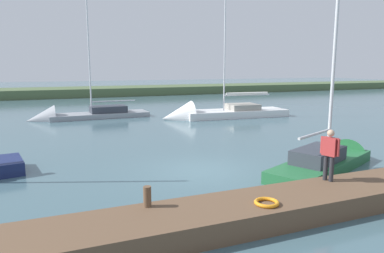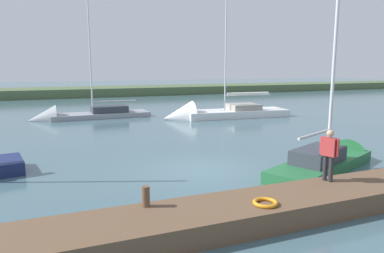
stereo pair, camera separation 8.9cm
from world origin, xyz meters
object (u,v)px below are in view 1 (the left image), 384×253
mooring_post_far (147,196)px  sailboat_inner_slip (213,116)px  life_ring_buoy (267,203)px  person_on_dock (330,152)px  sailboat_behind_pier (332,162)px  sailboat_far_left (78,118)px

mooring_post_far → sailboat_inner_slip: bearing=-120.2°
life_ring_buoy → person_on_dock: size_ratio=0.40×
sailboat_behind_pier → sailboat_inner_slip: (-1.57, -15.19, 0.02)m
sailboat_behind_pier → person_on_dock: 4.45m
sailboat_far_left → life_ring_buoy: bearing=95.7°
person_on_dock → mooring_post_far: bearing=-19.7°
life_ring_buoy → sailboat_far_left: (2.96, -22.76, -0.57)m
sailboat_far_left → sailboat_inner_slip: size_ratio=1.00×
sailboat_inner_slip → mooring_post_far: bearing=64.1°
sailboat_behind_pier → sailboat_far_left: size_ratio=0.81×
mooring_post_far → sailboat_behind_pier: sailboat_behind_pier is taller
mooring_post_far → life_ring_buoy: bearing=160.4°
mooring_post_far → sailboat_behind_pier: bearing=-162.3°
sailboat_behind_pier → sailboat_inner_slip: bearing=60.2°
life_ring_buoy → person_on_dock: (-2.94, -0.94, 0.90)m
sailboat_far_left → person_on_dock: sailboat_far_left is taller
sailboat_behind_pier → sailboat_inner_slip: sailboat_inner_slip is taller
sailboat_far_left → person_on_dock: bearing=103.5°
life_ring_buoy → sailboat_behind_pier: (-5.97, -3.89, -0.51)m
life_ring_buoy → sailboat_far_left: size_ratio=0.06×
mooring_post_far → sailboat_inner_slip: size_ratio=0.05×
mooring_post_far → sailboat_behind_pier: (-8.92, -2.84, -0.73)m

